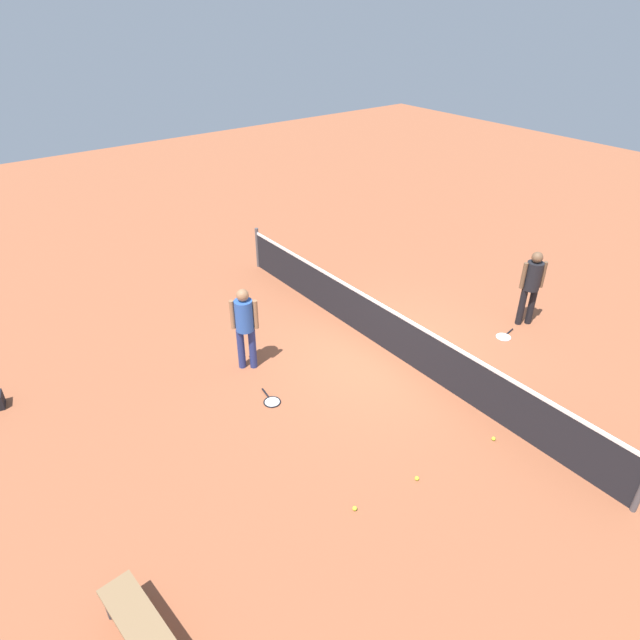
# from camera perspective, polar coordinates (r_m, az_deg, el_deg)

# --- Properties ---
(ground_plane) EXTENTS (40.00, 40.00, 0.00)m
(ground_plane) POSITION_cam_1_polar(r_m,az_deg,el_deg) (11.27, 7.15, -3.21)
(ground_plane) COLOR #9E5638
(court_net) EXTENTS (10.09, 0.09, 1.07)m
(court_net) POSITION_cam_1_polar(r_m,az_deg,el_deg) (11.00, 7.32, -1.06)
(court_net) COLOR #4C4C51
(court_net) RESTS_ON ground_plane
(player_near_side) EXTENTS (0.48, 0.48, 1.70)m
(player_near_side) POSITION_cam_1_polar(r_m,az_deg,el_deg) (10.28, -7.83, -0.25)
(player_near_side) COLOR navy
(player_near_side) RESTS_ON ground_plane
(player_far_side) EXTENTS (0.47, 0.49, 1.70)m
(player_far_side) POSITION_cam_1_polar(r_m,az_deg,el_deg) (12.43, 21.13, 3.67)
(player_far_side) COLOR black
(player_far_side) RESTS_ON ground_plane
(tennis_racket_near_player) EXTENTS (0.60, 0.35, 0.03)m
(tennis_racket_near_player) POSITION_cam_1_polar(r_m,az_deg,el_deg) (9.94, -5.06, -8.38)
(tennis_racket_near_player) COLOR black
(tennis_racket_near_player) RESTS_ON ground_plane
(tennis_racket_far_player) EXTENTS (0.36, 0.60, 0.03)m
(tennis_racket_far_player) POSITION_cam_1_polar(r_m,az_deg,el_deg) (12.25, 18.56, -1.63)
(tennis_racket_far_player) COLOR white
(tennis_racket_far_player) RESTS_ON ground_plane
(tennis_ball_near_player) EXTENTS (0.07, 0.07, 0.07)m
(tennis_ball_near_player) POSITION_cam_1_polar(r_m,az_deg,el_deg) (8.68, 10.03, -15.88)
(tennis_ball_near_player) COLOR #C6E033
(tennis_ball_near_player) RESTS_ON ground_plane
(tennis_ball_by_net) EXTENTS (0.07, 0.07, 0.07)m
(tennis_ball_by_net) POSITION_cam_1_polar(r_m,az_deg,el_deg) (8.20, 3.63, -18.95)
(tennis_ball_by_net) COLOR #C6E033
(tennis_ball_by_net) RESTS_ON ground_plane
(tennis_ball_midcourt) EXTENTS (0.07, 0.07, 0.07)m
(tennis_ball_midcourt) POSITION_cam_1_polar(r_m,az_deg,el_deg) (9.58, 17.58, -11.67)
(tennis_ball_midcourt) COLOR #C6E033
(tennis_ball_midcourt) RESTS_ON ground_plane
(courtside_bench) EXTENTS (1.53, 0.53, 0.48)m
(courtside_bench) POSITION_cam_1_polar(r_m,az_deg,el_deg) (7.03, -17.78, -28.40)
(courtside_bench) COLOR olive
(courtside_bench) RESTS_ON ground_plane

